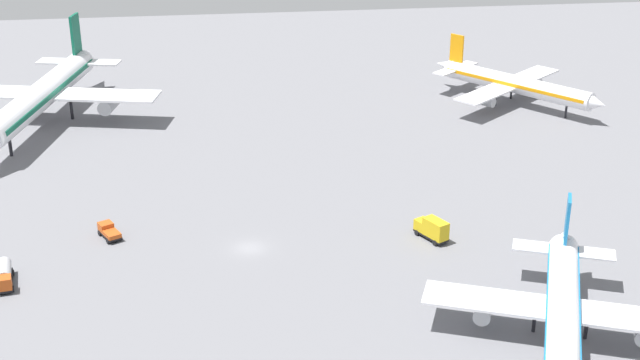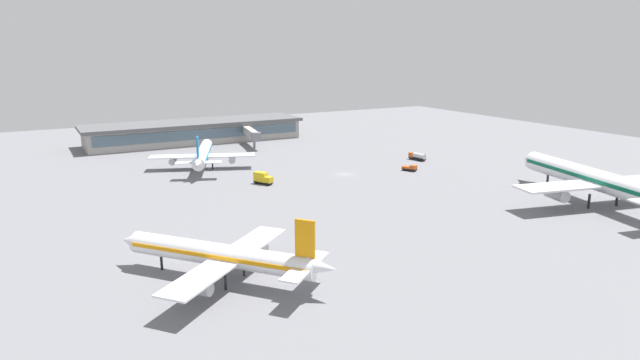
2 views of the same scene
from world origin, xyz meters
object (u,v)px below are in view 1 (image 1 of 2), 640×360
fuel_truck (4,275)px  catering_truck (432,229)px  pushback_tractor (109,231)px  airplane_taxiing (514,84)px  airplane_at_gate (43,94)px  airplane_distant (563,313)px

fuel_truck → catering_truck: size_ratio=1.12×
pushback_tractor → catering_truck: bearing=-125.6°
airplane_taxiing → fuel_truck: size_ratio=5.02×
airplane_taxiing → airplane_at_gate: bearing=-129.9°
airplane_at_gate → airplane_distant: airplane_at_gate is taller
airplane_at_gate → catering_truck: size_ratio=9.28×
airplane_at_gate → catering_truck: (62.42, -56.73, -4.35)m
airplane_distant → fuel_truck: bearing=-87.3°
airplane_taxiing → catering_truck: 64.41m
airplane_at_gate → fuel_truck: size_ratio=8.29×
airplane_at_gate → airplane_taxiing: 93.23m
airplane_distant → fuel_truck: size_ratio=5.95×
airplane_at_gate → pushback_tractor: (16.25, -50.24, -5.08)m
airplane_distant → airplane_at_gate: bearing=-118.7°
fuel_truck → catering_truck: catering_truck is taller
airplane_at_gate → fuel_truck: airplane_at_gate is taller
airplane_taxiing → catering_truck: airplane_taxiing is taller
airplane_at_gate → pushback_tractor: 53.05m
fuel_truck → catering_truck: bearing=85.5°
catering_truck → airplane_distant: bearing=168.4°
airplane_taxiing → catering_truck: bearing=-68.4°
airplane_taxiing → fuel_truck: (-89.27, -62.01, -2.99)m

